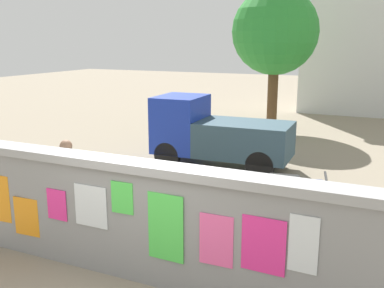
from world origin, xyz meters
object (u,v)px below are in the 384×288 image
Objects in this scene: motorcycle at (292,193)px; bicycle_far at (168,195)px; auto_rickshaw_truck at (215,133)px; bicycle_near at (316,248)px; tree_roadside at (275,32)px; person_walking at (68,175)px.

motorcycle is 2.39m from bicycle_far.
auto_rickshaw_truck is 3.53m from bicycle_far.
motorcycle is (2.65, -2.64, -0.44)m from auto_rickshaw_truck.
bicycle_far is at bearing -159.58° from motorcycle.
bicycle_near is at bearing -68.46° from motorcycle.
tree_roadside is at bearing 89.45° from auto_rickshaw_truck.
tree_roadside is (-3.36, 10.28, 3.23)m from bicycle_near.
person_walking is (-1.30, -1.33, 0.62)m from bicycle_far.
tree_roadside is at bearing 84.83° from person_walking.
person_walking is 0.31× the size of tree_roadside.
auto_rickshaw_truck reaches higher than bicycle_far.
motorcycle is 1.10× the size of bicycle_near.
tree_roadside is (0.95, 10.50, 2.61)m from person_walking.
person_walking is (-0.90, -4.80, 0.09)m from auto_rickshaw_truck.
motorcycle is 2.08m from bicycle_near.
bicycle_near is 1.06× the size of person_walking.
motorcycle is 1.14× the size of bicycle_far.
auto_rickshaw_truck is at bearing 96.72° from bicycle_far.
bicycle_far is at bearing 45.47° from person_walking.
bicycle_near is at bearing -71.91° from tree_roadside.
person_walking is at bearing -134.53° from bicycle_far.
motorcycle is 0.36× the size of tree_roadside.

